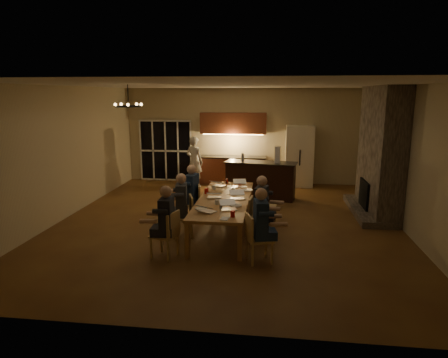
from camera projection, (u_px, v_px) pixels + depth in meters
floor at (227, 222)px, 9.54m from camera, size 9.00×9.00×0.00m
back_wall at (243, 136)px, 13.59m from camera, size 8.00×0.04×3.20m
left_wall at (63, 153)px, 9.69m from camera, size 0.04×9.00×3.20m
right_wall at (410, 160)px, 8.71m from camera, size 0.04×9.00×3.20m
ceiling at (227, 84)px, 8.86m from camera, size 8.00×9.00×0.04m
french_doors at (166, 151)px, 13.98m from camera, size 1.86×0.08×2.10m
fireplace at (381, 152)px, 9.92m from camera, size 0.58×2.50×3.20m
kitchenette at (233, 149)px, 13.40m from camera, size 2.24×0.68×2.40m
refrigerator at (299, 156)px, 13.12m from camera, size 0.90×0.68×2.00m
dining_table at (224, 214)px, 8.88m from camera, size 1.10×3.35×0.75m
bar_island at (261, 180)px, 11.63m from camera, size 2.14×1.00×1.08m
chair_left_near at (164, 234)px, 7.42m from camera, size 0.54×0.54×0.89m
chair_left_mid at (182, 217)px, 8.50m from camera, size 0.56×0.56×0.89m
chair_left_far at (191, 203)px, 9.53m from camera, size 0.52×0.52×0.89m
chair_right_near at (260, 238)px, 7.22m from camera, size 0.56×0.56×0.89m
chair_right_mid at (260, 219)px, 8.36m from camera, size 0.47×0.47×0.89m
chair_right_far at (267, 206)px, 9.34m from camera, size 0.50×0.50×0.89m
person_left_near at (167, 222)px, 7.35m from camera, size 0.63×0.63×1.38m
person_right_near at (261, 225)px, 7.17m from camera, size 0.70×0.70×1.38m
person_left_mid at (182, 205)px, 8.47m from camera, size 0.69×0.69×1.38m
person_right_mid at (261, 208)px, 8.23m from camera, size 0.69×0.69×1.38m
person_left_far at (192, 193)px, 9.49m from camera, size 0.70×0.70×1.38m
standing_person at (194, 162)px, 13.06m from camera, size 0.71×0.60×1.66m
chandelier at (129, 106)px, 8.40m from camera, size 0.58×0.58×0.03m
laptop_a at (207, 206)px, 7.78m from camera, size 0.42×0.40×0.23m
laptop_b at (228, 204)px, 7.92m from camera, size 0.39×0.36×0.23m
laptop_c at (214, 193)px, 8.84m from camera, size 0.34×0.30×0.23m
laptop_d at (238, 194)px, 8.72m from camera, size 0.38×0.35×0.23m
laptop_e at (219, 182)px, 9.94m from camera, size 0.41×0.39×0.23m
laptop_f at (240, 183)px, 9.84m from camera, size 0.37×0.33×0.23m
mug_front at (217, 202)px, 8.30m from camera, size 0.09×0.09×0.10m
mug_mid at (234, 190)px, 9.35m from camera, size 0.08×0.08×0.10m
mug_back at (214, 187)px, 9.60m from camera, size 0.08×0.08×0.10m
redcup_near at (233, 214)px, 7.45m from camera, size 0.09×0.09×0.12m
redcup_mid at (206, 191)px, 9.20m from camera, size 0.09×0.09×0.12m
redcup_far at (239, 182)px, 10.18m from camera, size 0.10×0.10×0.12m
can_silver at (221, 205)px, 8.05m from camera, size 0.06×0.06×0.12m
can_cola at (227, 181)px, 10.23m from camera, size 0.06×0.06×0.12m
plate_near at (236, 205)px, 8.20m from camera, size 0.25×0.25×0.02m
plate_left at (201, 209)px, 7.97m from camera, size 0.24×0.24×0.02m
plate_far at (248, 190)px, 9.51m from camera, size 0.25×0.25×0.02m
notepad at (225, 219)px, 7.35m from camera, size 0.17×0.22×0.01m
bar_bottle at (243, 157)px, 11.60m from camera, size 0.08×0.08×0.24m
bar_blender at (278, 155)px, 11.30m from camera, size 0.17×0.17×0.47m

